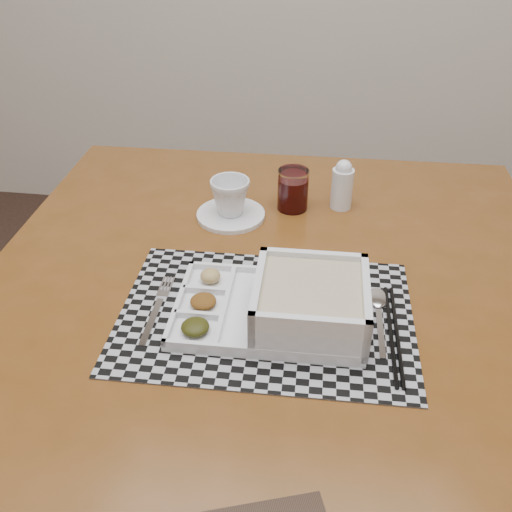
{
  "coord_description": "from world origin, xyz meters",
  "views": [
    {
      "loc": [
        0.78,
        -0.02,
        1.47
      ],
      "look_at": [
        0.66,
        0.82,
        0.88
      ],
      "focal_mm": 40.0,
      "sensor_mm": 36.0,
      "label": 1
    }
  ],
  "objects_px": {
    "serving_tray": "(297,306)",
    "juice_glass": "(293,191)",
    "dining_table": "(272,313)",
    "cup": "(230,197)",
    "creamer_bottle": "(342,185)"
  },
  "relations": [
    {
      "from": "dining_table",
      "to": "serving_tray",
      "type": "distance_m",
      "value": 0.18
    },
    {
      "from": "dining_table",
      "to": "serving_tray",
      "type": "relative_size",
      "value": 3.43
    },
    {
      "from": "dining_table",
      "to": "creamer_bottle",
      "type": "xyz_separation_m",
      "value": [
        0.12,
        0.29,
        0.14
      ]
    },
    {
      "from": "dining_table",
      "to": "cup",
      "type": "distance_m",
      "value": 0.28
    },
    {
      "from": "serving_tray",
      "to": "creamer_bottle",
      "type": "distance_m",
      "value": 0.41
    },
    {
      "from": "serving_tray",
      "to": "cup",
      "type": "bearing_deg",
      "value": 117.38
    },
    {
      "from": "juice_glass",
      "to": "creamer_bottle",
      "type": "bearing_deg",
      "value": 10.96
    },
    {
      "from": "dining_table",
      "to": "creamer_bottle",
      "type": "height_order",
      "value": "creamer_bottle"
    },
    {
      "from": "cup",
      "to": "creamer_bottle",
      "type": "bearing_deg",
      "value": 37.64
    },
    {
      "from": "serving_tray",
      "to": "juice_glass",
      "type": "relative_size",
      "value": 3.5
    },
    {
      "from": "juice_glass",
      "to": "creamer_bottle",
      "type": "height_order",
      "value": "creamer_bottle"
    },
    {
      "from": "dining_table",
      "to": "serving_tray",
      "type": "xyz_separation_m",
      "value": [
        0.05,
        -0.12,
        0.12
      ]
    },
    {
      "from": "dining_table",
      "to": "cup",
      "type": "relative_size",
      "value": 13.05
    },
    {
      "from": "dining_table",
      "to": "cup",
      "type": "bearing_deg",
      "value": 118.93
    },
    {
      "from": "dining_table",
      "to": "juice_glass",
      "type": "height_order",
      "value": "juice_glass"
    }
  ]
}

